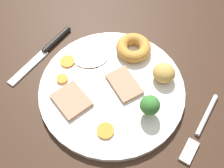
# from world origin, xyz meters

# --- Properties ---
(dining_table) EXTENTS (1.20, 0.84, 0.04)m
(dining_table) POSITION_xyz_m (0.00, 0.00, 0.02)
(dining_table) COLOR #382316
(dining_table) RESTS_ON ground
(dinner_plate) EXTENTS (0.29, 0.29, 0.01)m
(dinner_plate) POSITION_xyz_m (-0.04, -0.00, 0.04)
(dinner_plate) COLOR white
(dinner_plate) RESTS_ON dining_table
(gravy_pool) EXTENTS (0.09, 0.09, 0.00)m
(gravy_pool) POSITION_xyz_m (0.05, -0.05, 0.05)
(gravy_pool) COLOR #563819
(gravy_pool) RESTS_ON dinner_plate
(meat_slice_main) EXTENTS (0.09, 0.08, 0.01)m
(meat_slice_main) POSITION_xyz_m (-0.06, -0.02, 0.05)
(meat_slice_main) COLOR tan
(meat_slice_main) RESTS_ON dinner_plate
(meat_slice_under) EXTENTS (0.08, 0.08, 0.01)m
(meat_slice_under) POSITION_xyz_m (0.02, 0.06, 0.05)
(meat_slice_under) COLOR tan
(meat_slice_under) RESTS_ON dinner_plate
(yorkshire_pudding) EXTENTS (0.07, 0.07, 0.02)m
(yorkshire_pudding) POSITION_xyz_m (-0.03, -0.10, 0.06)
(yorkshire_pudding) COLOR #C68938
(yorkshire_pudding) RESTS_ON dinner_plate
(roast_potato_left) EXTENTS (0.05, 0.05, 0.03)m
(roast_potato_left) POSITION_xyz_m (-0.12, -0.07, 0.07)
(roast_potato_left) COLOR tan
(roast_potato_left) RESTS_ON dinner_plate
(carrot_coin_front) EXTENTS (0.02, 0.02, 0.01)m
(carrot_coin_front) POSITION_xyz_m (0.06, 0.03, 0.05)
(carrot_coin_front) COLOR orange
(carrot_coin_front) RESTS_ON dinner_plate
(carrot_coin_back) EXTENTS (0.03, 0.03, 0.00)m
(carrot_coin_back) POSITION_xyz_m (0.07, -0.01, 0.05)
(carrot_coin_back) COLOR orange
(carrot_coin_back) RESTS_ON dinner_plate
(carrot_coin_side) EXTENTS (0.03, 0.03, 0.00)m
(carrot_coin_side) POSITION_xyz_m (-0.07, 0.09, 0.05)
(carrot_coin_side) COLOR orange
(carrot_coin_side) RESTS_ON dinner_plate
(broccoli_floret) EXTENTS (0.04, 0.04, 0.05)m
(broccoli_floret) POSITION_xyz_m (-0.12, 0.02, 0.08)
(broccoli_floret) COLOR #8CB766
(broccoli_floret) RESTS_ON dinner_plate
(fork) EXTENTS (0.03, 0.15, 0.01)m
(fork) POSITION_xyz_m (-0.22, -0.00, 0.04)
(fork) COLOR silver
(fork) RESTS_ON dining_table
(knife) EXTENTS (0.04, 0.19, 0.01)m
(knife) POSITION_xyz_m (0.14, -0.02, 0.04)
(knife) COLOR black
(knife) RESTS_ON dining_table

